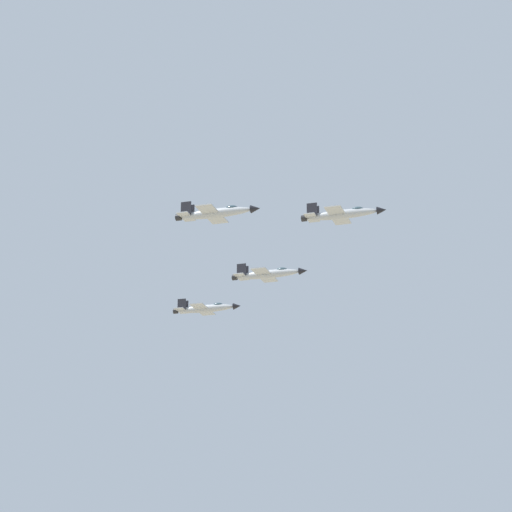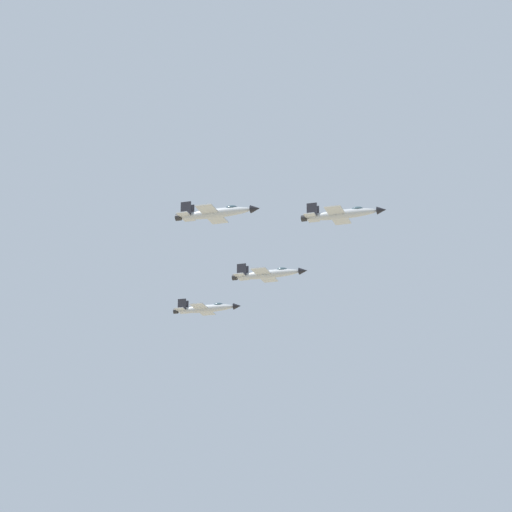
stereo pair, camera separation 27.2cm
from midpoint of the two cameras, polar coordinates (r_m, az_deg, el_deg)
The scene contains 4 objects.
jet_lead at distance 217.26m, azimuth 4.36°, elevation 2.15°, with size 14.94×11.56×3.54m.
jet_left_wingman at distance 235.74m, azimuth 0.58°, elevation -0.92°, with size 14.61×11.43×3.48m.
jet_right_wingman at distance 205.72m, azimuth -2.10°, elevation 2.22°, with size 14.50×11.36×3.45m.
jet_left_outer at distance 256.74m, azimuth -2.63°, elevation -2.69°, with size 14.49×10.99×3.42m.
Camera 1 is at (-89.95, -213.90, 93.66)m, focal length 78.39 mm.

